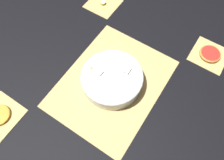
{
  "coord_description": "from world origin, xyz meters",
  "views": [
    {
      "loc": [
        0.34,
        0.22,
        0.81
      ],
      "look_at": [
        0.0,
        0.0,
        0.03
      ],
      "focal_mm": 35.0,
      "sensor_mm": 36.0,
      "label": 1
    }
  ],
  "objects": [
    {
      "name": "ground_plane",
      "position": [
        0.0,
        0.0,
        0.0
      ],
      "size": [
        6.0,
        6.0,
        0.0
      ],
      "primitive_type": "plane",
      "color": "black"
    },
    {
      "name": "bamboo_mat_center",
      "position": [
        -0.0,
        0.0,
        0.0
      ],
      "size": [
        0.49,
        0.38,
        0.01
      ],
      "color": "tan",
      "rests_on": "ground_plane"
    },
    {
      "name": "coaster_mat_near_left",
      "position": [
        -0.35,
        -0.29,
        0.0
      ],
      "size": [
        0.15,
        0.15,
        0.01
      ],
      "color": "tan",
      "rests_on": "ground_plane"
    },
    {
      "name": "coaster_mat_near_right",
      "position": [
        0.35,
        -0.29,
        0.0
      ],
      "size": [
        0.15,
        0.15,
        0.01
      ],
      "color": "tan",
      "rests_on": "ground_plane"
    },
    {
      "name": "coaster_mat_far_left",
      "position": [
        -0.35,
        0.29,
        0.0
      ],
      "size": [
        0.15,
        0.15,
        0.01
      ],
      "color": "tan",
      "rests_on": "ground_plane"
    },
    {
      "name": "fruit_salad_bowl",
      "position": [
        -0.0,
        -0.0,
        0.04
      ],
      "size": [
        0.25,
        0.25,
        0.07
      ],
      "color": "silver",
      "rests_on": "bamboo_mat_center"
    },
    {
      "name": "banana_coin_single",
      "position": [
        -0.35,
        -0.29,
        0.01
      ],
      "size": [
        0.03,
        0.03,
        0.01
      ],
      "color": "beige",
      "rests_on": "coaster_mat_near_left"
    },
    {
      "name": "grapefruit_slice",
      "position": [
        -0.35,
        0.29,
        0.01
      ],
      "size": [
        0.09,
        0.09,
        0.01
      ],
      "color": "red",
      "rests_on": "coaster_mat_far_left"
    }
  ]
}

